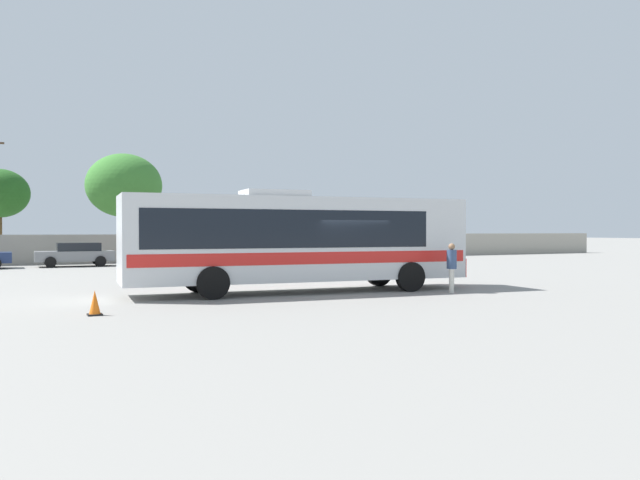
{
  "coord_description": "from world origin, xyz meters",
  "views": [
    {
      "loc": [
        -10.59,
        -19.57,
        2.15
      ],
      "look_at": [
        -0.45,
        0.77,
        1.81
      ],
      "focal_mm": 35.33,
      "sensor_mm": 36.0,
      "label": 1
    }
  ],
  "objects_px": {
    "parked_car_third_maroon": "(172,253)",
    "roadside_tree_midleft": "(124,186)",
    "traffic_cone_on_apron": "(95,303)",
    "coach_bus_silver_red": "(296,238)",
    "parked_car_second_grey": "(76,254)",
    "attendant_by_bus_door": "(452,265)"
  },
  "relations": [
    {
      "from": "attendant_by_bus_door",
      "to": "parked_car_second_grey",
      "type": "xyz_separation_m",
      "value": [
        -10.06,
        22.89,
        -0.2
      ]
    },
    {
      "from": "parked_car_third_maroon",
      "to": "traffic_cone_on_apron",
      "type": "bearing_deg",
      "value": -107.75
    },
    {
      "from": "attendant_by_bus_door",
      "to": "roadside_tree_midleft",
      "type": "height_order",
      "value": "roadside_tree_midleft"
    },
    {
      "from": "coach_bus_silver_red",
      "to": "attendant_by_bus_door",
      "type": "height_order",
      "value": "coach_bus_silver_red"
    },
    {
      "from": "roadside_tree_midleft",
      "to": "parked_car_third_maroon",
      "type": "bearing_deg",
      "value": -74.39
    },
    {
      "from": "coach_bus_silver_red",
      "to": "traffic_cone_on_apron",
      "type": "height_order",
      "value": "coach_bus_silver_red"
    },
    {
      "from": "coach_bus_silver_red",
      "to": "roadside_tree_midleft",
      "type": "bearing_deg",
      "value": 93.38
    },
    {
      "from": "coach_bus_silver_red",
      "to": "parked_car_third_maroon",
      "type": "bearing_deg",
      "value": 89.19
    },
    {
      "from": "traffic_cone_on_apron",
      "to": "attendant_by_bus_door",
      "type": "bearing_deg",
      "value": 3.11
    },
    {
      "from": "parked_car_third_maroon",
      "to": "roadside_tree_midleft",
      "type": "bearing_deg",
      "value": 105.61
    },
    {
      "from": "coach_bus_silver_red",
      "to": "parked_car_second_grey",
      "type": "bearing_deg",
      "value": 104.58
    },
    {
      "from": "parked_car_second_grey",
      "to": "parked_car_third_maroon",
      "type": "distance_m",
      "value": 5.62
    },
    {
      "from": "parked_car_second_grey",
      "to": "traffic_cone_on_apron",
      "type": "xyz_separation_m",
      "value": [
        -1.72,
        -23.53,
        -0.45
      ]
    },
    {
      "from": "coach_bus_silver_red",
      "to": "traffic_cone_on_apron",
      "type": "bearing_deg",
      "value": -155.59
    },
    {
      "from": "attendant_by_bus_door",
      "to": "roadside_tree_midleft",
      "type": "distance_m",
      "value": 29.66
    },
    {
      "from": "parked_car_second_grey",
      "to": "attendant_by_bus_door",
      "type": "bearing_deg",
      "value": -66.27
    },
    {
      "from": "parked_car_third_maroon",
      "to": "roadside_tree_midleft",
      "type": "xyz_separation_m",
      "value": [
        -1.82,
        6.52,
        4.59
      ]
    },
    {
      "from": "parked_car_second_grey",
      "to": "coach_bus_silver_red",
      "type": "bearing_deg",
      "value": -75.42
    },
    {
      "from": "attendant_by_bus_door",
      "to": "traffic_cone_on_apron",
      "type": "distance_m",
      "value": 11.82
    },
    {
      "from": "coach_bus_silver_red",
      "to": "parked_car_third_maroon",
      "type": "relative_size",
      "value": 3.0
    },
    {
      "from": "attendant_by_bus_door",
      "to": "traffic_cone_on_apron",
      "type": "xyz_separation_m",
      "value": [
        -11.78,
        -0.64,
        -0.66
      ]
    },
    {
      "from": "traffic_cone_on_apron",
      "to": "coach_bus_silver_red",
      "type": "bearing_deg",
      "value": 24.41
    }
  ]
}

